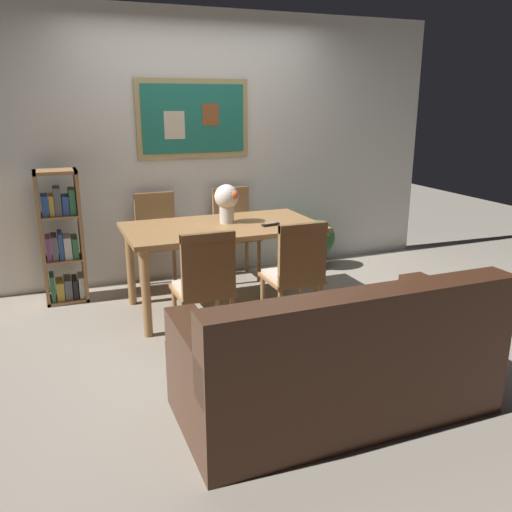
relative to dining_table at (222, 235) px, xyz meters
name	(u,v)px	position (x,y,z in m)	size (l,w,h in m)	color
ground_plane	(253,323)	(0.11, -0.44, -0.65)	(12.00, 12.00, 0.00)	gray
wall_back_with_painting	(198,147)	(0.11, 1.05, 0.65)	(5.20, 0.14, 2.60)	silver
dining_table	(222,235)	(0.00, 0.00, 0.00)	(1.63, 0.89, 0.74)	#9E7042
dining_chair_near_left	(205,281)	(-0.39, -0.78, -0.11)	(0.40, 0.41, 0.91)	#9E7042
dining_chair_near_right	(296,269)	(0.33, -0.76, -0.11)	(0.40, 0.41, 0.91)	#9E7042
dining_chair_far_left	(158,233)	(-0.40, 0.76, -0.11)	(0.40, 0.41, 0.91)	#9E7042
dining_chair_far_right	(234,225)	(0.38, 0.78, -0.11)	(0.40, 0.41, 0.91)	#9E7042
leather_couch	(338,364)	(0.09, -1.83, -0.34)	(1.80, 0.84, 0.84)	#472819
bookshelf	(62,242)	(-1.27, 0.68, -0.10)	(0.36, 0.28, 1.19)	#9E7042
potted_ivy	(317,240)	(1.30, 0.71, -0.34)	(0.38, 0.38, 0.61)	#4C4742
flower_vase	(227,200)	(0.07, 0.07, 0.29)	(0.22, 0.21, 0.33)	beige
tv_remote	(271,224)	(0.37, -0.18, 0.10)	(0.16, 0.07, 0.02)	black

